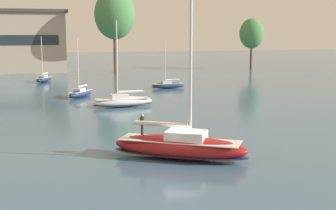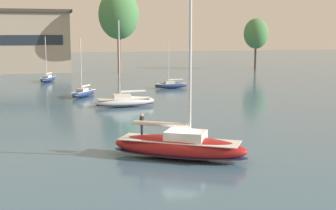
{
  "view_description": "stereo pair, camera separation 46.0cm",
  "coord_description": "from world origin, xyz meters",
  "px_view_note": "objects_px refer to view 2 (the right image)",
  "views": [
    {
      "loc": [
        -10.21,
        -31.85,
        9.11
      ],
      "look_at": [
        0.0,
        3.0,
        3.53
      ],
      "focal_mm": 50.0,
      "sensor_mm": 36.0,
      "label": 1
    },
    {
      "loc": [
        -9.77,
        -31.97,
        9.11
      ],
      "look_at": [
        0.0,
        3.0,
        3.53
      ],
      "focal_mm": 50.0,
      "sensor_mm": 36.0,
      "label": 2
    }
  ],
  "objects_px": {
    "tree_shore_center": "(256,34)",
    "sailboat_moored_outer_mooring": "(83,93)",
    "sailboat_main": "(179,146)",
    "sailboat_moored_mid_channel": "(125,101)",
    "sailboat_moored_far_slip": "(48,79)",
    "tree_shore_right": "(119,15)",
    "sailboat_moored_near_marina": "(171,85)"
  },
  "relations": [
    {
      "from": "sailboat_main",
      "to": "sailboat_moored_far_slip",
      "type": "bearing_deg",
      "value": 97.67
    },
    {
      "from": "sailboat_moored_near_marina",
      "to": "sailboat_moored_outer_mooring",
      "type": "distance_m",
      "value": 16.62
    },
    {
      "from": "tree_shore_center",
      "to": "sailboat_moored_mid_channel",
      "type": "height_order",
      "value": "tree_shore_center"
    },
    {
      "from": "sailboat_moored_mid_channel",
      "to": "tree_shore_center",
      "type": "bearing_deg",
      "value": 50.35
    },
    {
      "from": "sailboat_moored_near_marina",
      "to": "sailboat_moored_outer_mooring",
      "type": "relative_size",
      "value": 0.95
    },
    {
      "from": "tree_shore_right",
      "to": "sailboat_moored_outer_mooring",
      "type": "relative_size",
      "value": 2.27
    },
    {
      "from": "tree_shore_center",
      "to": "sailboat_moored_outer_mooring",
      "type": "height_order",
      "value": "tree_shore_center"
    },
    {
      "from": "sailboat_main",
      "to": "sailboat_moored_outer_mooring",
      "type": "bearing_deg",
      "value": 95.61
    },
    {
      "from": "tree_shore_center",
      "to": "sailboat_moored_mid_channel",
      "type": "distance_m",
      "value": 69.05
    },
    {
      "from": "sailboat_moored_near_marina",
      "to": "tree_shore_center",
      "type": "bearing_deg",
      "value": 47.16
    },
    {
      "from": "sailboat_moored_far_slip",
      "to": "sailboat_moored_outer_mooring",
      "type": "xyz_separation_m",
      "value": [
        4.48,
        -23.42,
        -0.01
      ]
    },
    {
      "from": "tree_shore_center",
      "to": "sailboat_moored_outer_mooring",
      "type": "xyz_separation_m",
      "value": [
        -47.83,
        -41.93,
        -8.45
      ]
    },
    {
      "from": "sailboat_moored_far_slip",
      "to": "sailboat_moored_outer_mooring",
      "type": "distance_m",
      "value": 23.85
    },
    {
      "from": "sailboat_moored_outer_mooring",
      "to": "sailboat_moored_near_marina",
      "type": "bearing_deg",
      "value": 23.9
    },
    {
      "from": "sailboat_main",
      "to": "sailboat_moored_near_marina",
      "type": "xyz_separation_m",
      "value": [
        11.64,
        42.87,
        -0.41
      ]
    },
    {
      "from": "tree_shore_center",
      "to": "sailboat_main",
      "type": "bearing_deg",
      "value": -119.56
    },
    {
      "from": "tree_shore_center",
      "to": "tree_shore_right",
      "type": "height_order",
      "value": "tree_shore_right"
    },
    {
      "from": "tree_shore_right",
      "to": "sailboat_moored_far_slip",
      "type": "distance_m",
      "value": 26.48
    },
    {
      "from": "sailboat_moored_far_slip",
      "to": "sailboat_moored_outer_mooring",
      "type": "bearing_deg",
      "value": -79.18
    },
    {
      "from": "sailboat_main",
      "to": "tree_shore_center",
      "type": "bearing_deg",
      "value": 60.44
    },
    {
      "from": "tree_shore_right",
      "to": "sailboat_moored_near_marina",
      "type": "xyz_separation_m",
      "value": [
        3.06,
        -32.91,
        -12.78
      ]
    },
    {
      "from": "tree_shore_center",
      "to": "sailboat_moored_mid_channel",
      "type": "relative_size",
      "value": 1.21
    },
    {
      "from": "tree_shore_right",
      "to": "sailboat_moored_far_slip",
      "type": "xyz_separation_m",
      "value": [
        -16.61,
        -16.22,
        -12.75
      ]
    },
    {
      "from": "sailboat_moored_near_marina",
      "to": "sailboat_moored_outer_mooring",
      "type": "height_order",
      "value": "sailboat_moored_outer_mooring"
    },
    {
      "from": "tree_shore_right",
      "to": "sailboat_moored_near_marina",
      "type": "relative_size",
      "value": 2.39
    },
    {
      "from": "tree_shore_center",
      "to": "sailboat_main",
      "type": "height_order",
      "value": "sailboat_main"
    },
    {
      "from": "sailboat_main",
      "to": "sailboat_moored_mid_channel",
      "type": "relative_size",
      "value": 1.31
    },
    {
      "from": "sailboat_moored_mid_channel",
      "to": "sailboat_moored_far_slip",
      "type": "height_order",
      "value": "sailboat_moored_mid_channel"
    },
    {
      "from": "tree_shore_center",
      "to": "sailboat_moored_near_marina",
      "type": "bearing_deg",
      "value": -132.84
    },
    {
      "from": "tree_shore_right",
      "to": "sailboat_main",
      "type": "height_order",
      "value": "tree_shore_right"
    },
    {
      "from": "tree_shore_center",
      "to": "sailboat_main",
      "type": "distance_m",
      "value": 90.12
    },
    {
      "from": "sailboat_moored_near_marina",
      "to": "sailboat_moored_mid_channel",
      "type": "relative_size",
      "value": 0.75
    }
  ]
}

